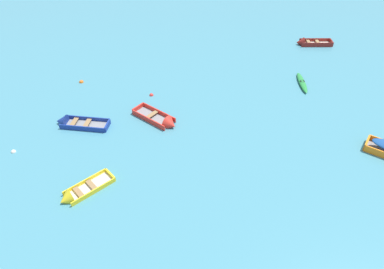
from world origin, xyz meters
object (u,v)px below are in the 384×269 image
mooring_buoy_far_field (151,95)px  mooring_buoy_central (14,152)px  rowboat_deep_blue_outer_left (72,123)px  rowboat_red_back_row_right (163,121)px  mooring_buoy_trailing (81,82)px  kayak_green_outer_right (302,82)px  rowboat_yellow_far_right (75,195)px  rowboat_maroon_foreground_center (307,43)px

mooring_buoy_far_field → mooring_buoy_central: 12.36m
rowboat_deep_blue_outer_left → rowboat_red_back_row_right: rowboat_red_back_row_right is taller
mooring_buoy_trailing → mooring_buoy_far_field: bearing=-24.2°
kayak_green_outer_right → mooring_buoy_trailing: size_ratio=8.60×
rowboat_deep_blue_outer_left → rowboat_red_back_row_right: 7.56m
rowboat_deep_blue_outer_left → mooring_buoy_central: rowboat_deep_blue_outer_left is taller
rowboat_yellow_far_right → mooring_buoy_central: size_ratio=10.37×
rowboat_maroon_foreground_center → mooring_buoy_far_field: size_ratio=10.88×
rowboat_deep_blue_outer_left → rowboat_red_back_row_right: bearing=-4.7°
rowboat_deep_blue_outer_left → mooring_buoy_far_field: rowboat_deep_blue_outer_left is taller
rowboat_red_back_row_right → mooring_buoy_trailing: bearing=136.3°
kayak_green_outer_right → rowboat_red_back_row_right: rowboat_red_back_row_right is taller
rowboat_deep_blue_outer_left → kayak_green_outer_right: 21.52m
rowboat_red_back_row_right → mooring_buoy_trailing: 10.66m
rowboat_red_back_row_right → mooring_buoy_trailing: (-7.70, 7.37, -0.21)m
kayak_green_outer_right → mooring_buoy_trailing: 21.45m
kayak_green_outer_right → rowboat_yellow_far_right: (-19.64, -11.95, -0.01)m
kayak_green_outer_right → rowboat_yellow_far_right: 22.99m
rowboat_maroon_foreground_center → mooring_buoy_trailing: 25.60m
mooring_buoy_far_field → mooring_buoy_trailing: 7.42m
kayak_green_outer_right → rowboat_maroon_foreground_center: size_ratio=0.89×
mooring_buoy_trailing → mooring_buoy_central: mooring_buoy_trailing is taller
mooring_buoy_central → mooring_buoy_far_field: bearing=32.4°
rowboat_yellow_far_right → rowboat_red_back_row_right: rowboat_red_back_row_right is taller
rowboat_yellow_far_right → rowboat_red_back_row_right: 9.39m
rowboat_maroon_foreground_center → mooring_buoy_trailing: bearing=-167.1°
mooring_buoy_trailing → mooring_buoy_central: 10.34m
rowboat_maroon_foreground_center → mooring_buoy_far_field: rowboat_maroon_foreground_center is taller
rowboat_yellow_far_right → mooring_buoy_trailing: 14.64m
kayak_green_outer_right → mooring_buoy_central: (-24.96, -7.07, -0.17)m
rowboat_deep_blue_outer_left → mooring_buoy_far_field: (6.59, 3.70, -0.20)m
rowboat_yellow_far_right → mooring_buoy_far_field: bearing=66.0°
rowboat_deep_blue_outer_left → rowboat_maroon_foreground_center: size_ratio=1.09×
kayak_green_outer_right → mooring_buoy_trailing: (-21.29, 2.59, -0.17)m
kayak_green_outer_right → mooring_buoy_trailing: bearing=173.1°
rowboat_red_back_row_right → mooring_buoy_far_field: size_ratio=10.24×
rowboat_yellow_far_right → rowboat_deep_blue_outer_left: bearing=100.7°
kayak_green_outer_right → rowboat_maroon_foreground_center: 9.09m
mooring_buoy_far_field → mooring_buoy_trailing: bearing=155.8°
mooring_buoy_trailing → rowboat_deep_blue_outer_left: bearing=-88.5°
rowboat_red_back_row_right → mooring_buoy_central: rowboat_red_back_row_right is taller
rowboat_deep_blue_outer_left → rowboat_maroon_foreground_center: bearing=26.7°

